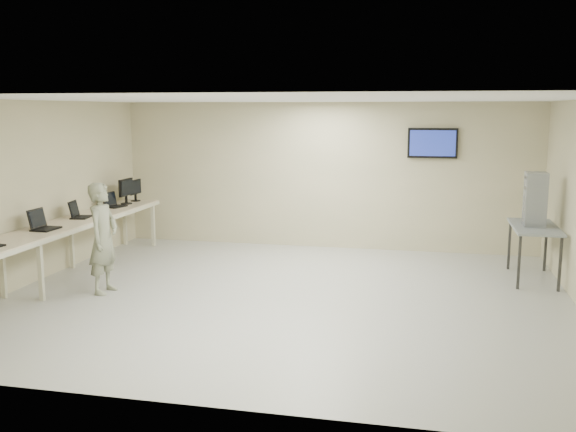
# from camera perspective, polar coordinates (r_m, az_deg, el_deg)

# --- Properties ---
(room) EXTENTS (8.01, 7.01, 2.81)m
(room) POSITION_cam_1_polar(r_m,az_deg,el_deg) (9.01, 0.01, 1.48)
(room) COLOR #ABAD9D
(room) RESTS_ON ground
(workbench) EXTENTS (0.76, 6.00, 0.90)m
(workbench) POSITION_cam_1_polar(r_m,az_deg,el_deg) (10.44, -19.86, -1.23)
(workbench) COLOR #BCAF95
(workbench) RESTS_ON ground
(laptop_1) EXTENTS (0.34, 0.41, 0.31)m
(laptop_1) POSITION_cam_1_polar(r_m,az_deg,el_deg) (10.17, -21.02, -0.69)
(laptop_1) COLOR black
(laptop_1) RESTS_ON workbench
(laptop_2) EXTENTS (0.35, 0.40, 0.28)m
(laptop_2) POSITION_cam_1_polar(r_m,az_deg,el_deg) (11.08, -18.16, 0.22)
(laptop_2) COLOR black
(laptop_2) RESTS_ON workbench
(laptop_3) EXTENTS (0.37, 0.40, 0.27)m
(laptop_3) POSITION_cam_1_polar(r_m,az_deg,el_deg) (12.12, -15.28, 1.11)
(laptop_3) COLOR black
(laptop_3) RESTS_ON workbench
(monitor_near) EXTENTS (0.21, 0.48, 0.48)m
(monitor_near) POSITION_cam_1_polar(r_m,az_deg,el_deg) (12.42, -14.21, 2.36)
(monitor_near) COLOR black
(monitor_near) RESTS_ON workbench
(monitor_far) EXTENTS (0.19, 0.42, 0.42)m
(monitor_far) POSITION_cam_1_polar(r_m,az_deg,el_deg) (12.78, -13.42, 2.42)
(monitor_far) COLOR black
(monitor_far) RESTS_ON workbench
(soldier) EXTENTS (0.40, 0.60, 1.62)m
(soldier) POSITION_cam_1_polar(r_m,az_deg,el_deg) (9.70, -16.10, -1.91)
(soldier) COLOR gray
(soldier) RESTS_ON ground
(side_table) EXTENTS (0.67, 1.44, 0.87)m
(side_table) POSITION_cam_1_polar(r_m,az_deg,el_deg) (10.74, 21.07, -1.20)
(side_table) COLOR gray
(side_table) RESTS_ON ground
(storage_bins) EXTENTS (0.32, 0.35, 0.84)m
(storage_bins) POSITION_cam_1_polar(r_m,az_deg,el_deg) (10.66, 21.12, 1.40)
(storage_bins) COLOR #90979D
(storage_bins) RESTS_ON side_table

